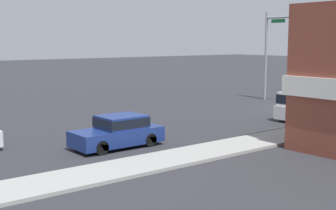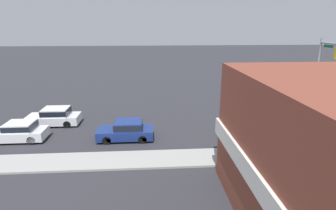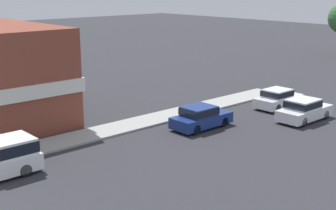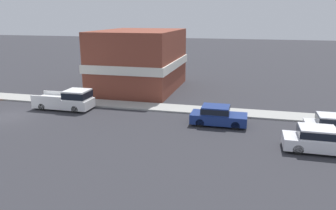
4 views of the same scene
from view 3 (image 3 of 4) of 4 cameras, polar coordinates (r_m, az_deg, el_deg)
name	(u,v)px [view 3 (image 3 of 4)]	position (r m, az deg, el deg)	size (l,w,h in m)	color
car_lead	(201,117)	(31.72, 3.99, -1.42)	(1.90, 4.38, 1.54)	black
car_second_ahead	(278,98)	(37.84, 13.27, 0.84)	(1.85, 4.25, 1.52)	black
car_oncoming	(304,109)	(34.76, 16.23, -0.51)	(1.91, 4.57, 1.59)	black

